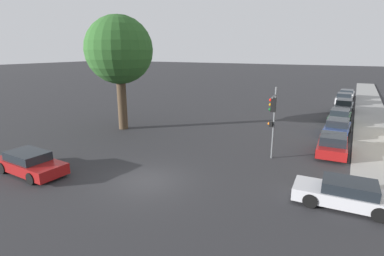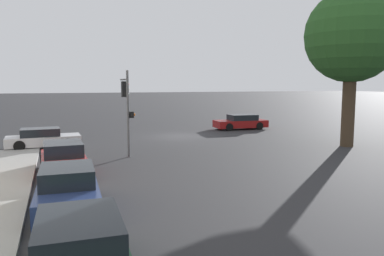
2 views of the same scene
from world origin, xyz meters
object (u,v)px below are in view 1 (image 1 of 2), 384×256
Objects in this scene: traffic_signal at (273,114)px; crossing_car_1 at (345,194)px; parked_car_4 at (344,99)px; parked_car_5 at (347,94)px; parked_car_3 at (344,106)px; parked_car_1 at (337,128)px; parked_car_2 at (340,117)px; street_tree at (119,51)px; crossing_car_0 at (30,163)px; parked_car_0 at (333,145)px.

crossing_car_1 is (4.67, -4.53, -2.51)m from traffic_signal.
parked_car_4 reaches higher than parked_car_5.
traffic_signal reaches higher than parked_car_3.
traffic_signal is at bearing 159.69° from parked_car_1.
crossing_car_1 is 1.01× the size of parked_car_2.
parked_car_4 is (17.68, 24.52, -6.40)m from street_tree.
crossing_car_0 is at bearing 158.14° from parked_car_4.
parked_car_0 is at bearing -84.17° from crossing_car_1.
crossing_car_0 is at bearing 160.49° from parked_car_5.
parked_car_5 is at bearing 72.04° from crossing_car_0.
parked_car_3 reaches higher than parked_car_5.
crossing_car_0 is at bearing 140.80° from parked_car_1.
parked_car_1 is (15.63, 17.91, 0.05)m from crossing_car_0.
parked_car_0 is 16.86m from parked_car_3.
traffic_signal is 1.01× the size of crossing_car_0.
street_tree is 2.26× the size of parked_car_2.
parked_car_4 reaches higher than parked_car_2.
crossing_car_1 is (16.73, 4.63, -0.02)m from crossing_car_0.
parked_car_4 is at bearing 2.47° from parked_car_1.
traffic_signal reaches higher than parked_car_0.
parked_car_0 is 28.40m from parked_car_5.
street_tree is at bearing 104.48° from crossing_car_0.
crossing_car_1 is 7.87m from parked_car_0.
parked_car_5 is at bearing -100.92° from traffic_signal.
parked_car_3 is at bearing 0.70° from parked_car_2.
parked_car_2 is (3.50, 13.76, -2.45)m from traffic_signal.
crossing_car_1 is at bearing -174.51° from parked_car_2.
street_tree is 20.98m from crossing_car_1.
parked_car_3 is (3.63, 20.12, -2.39)m from traffic_signal.
traffic_signal reaches higher than parked_car_2.
parked_car_5 is (17.82, 29.98, -6.45)m from street_tree.
parked_car_3 is at bearing -2.02° from parked_car_0.
street_tree reaches higher than parked_car_4.
crossing_car_0 is 43.71m from parked_car_5.
street_tree is at bearing 93.19° from parked_car_0.
traffic_signal is at bearing 40.19° from crossing_car_0.
parked_car_1 is (-1.10, 13.28, 0.07)m from crossing_car_1.
crossing_car_1 is 24.68m from parked_car_3.
crossing_car_0 is (-12.06, -9.16, -2.49)m from traffic_signal.
crossing_car_0 is 19.97m from parked_car_0.
traffic_signal is 9.76m from parked_car_1.
parked_car_0 is at bearing -177.77° from parked_car_2.
parked_car_0 is at bearing -178.53° from parked_car_5.
parked_car_0 reaches higher than crossing_car_1.
street_tree is at bearing 150.68° from parked_car_5.
parked_car_0 is at bearing -142.19° from traffic_signal.
crossing_car_1 is at bearing -175.88° from parked_car_4.
parked_car_2 is 0.95× the size of parked_car_3.
parked_car_0 reaches higher than crossing_car_0.
crossing_car_1 is at bearing -173.82° from parked_car_0.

